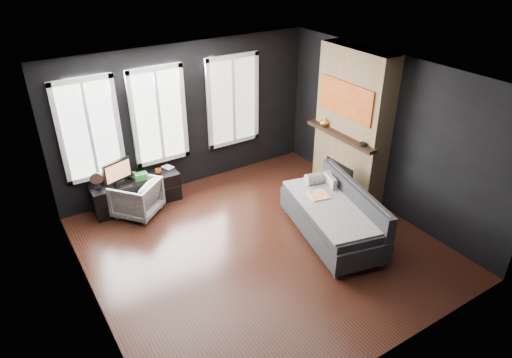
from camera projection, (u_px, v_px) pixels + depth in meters
floor at (261, 247)px, 7.16m from camera, size 5.00×5.00×0.00m
ceiling at (262, 78)px, 5.86m from camera, size 5.00×5.00×0.00m
wall_back at (187, 117)px, 8.36m from camera, size 5.00×0.02×2.70m
wall_left at (83, 225)px, 5.34m from camera, size 0.02×5.00×2.70m
wall_right at (386, 134)px, 7.68m from camera, size 0.02×5.00×2.70m
windows at (159, 65)px, 7.62m from camera, size 4.00×0.16×1.76m
fireplace at (352, 125)px, 8.03m from camera, size 0.70×1.62×2.70m
sofa at (332, 214)px, 7.20m from camera, size 1.46×2.23×0.88m
stripe_pillow at (330, 185)px, 7.61m from camera, size 0.15×0.34×0.33m
armchair at (136, 196)px, 7.82m from camera, size 0.95×0.95×0.72m
media_console at (136, 192)px, 8.13m from camera, size 1.54×0.51×0.53m
monitor at (117, 171)px, 7.74m from camera, size 0.56×0.29×0.49m
desk_fan at (97, 180)px, 7.65m from camera, size 0.27×0.27×0.30m
mug at (158, 170)px, 8.16m from camera, size 0.13×0.11×0.11m
book at (164, 164)px, 8.28m from camera, size 0.15×0.07×0.21m
storage_box at (141, 176)px, 7.97m from camera, size 0.23×0.16×0.12m
mantel_vase at (324, 122)px, 8.27m from camera, size 0.22×0.23×0.17m
mantel_clock at (363, 144)px, 7.56m from camera, size 0.15×0.15×0.04m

